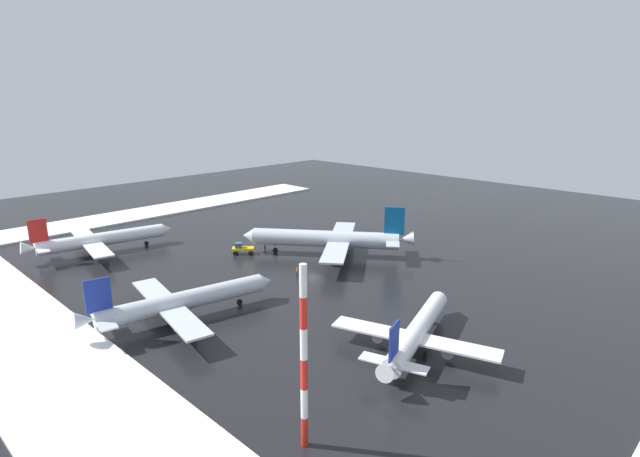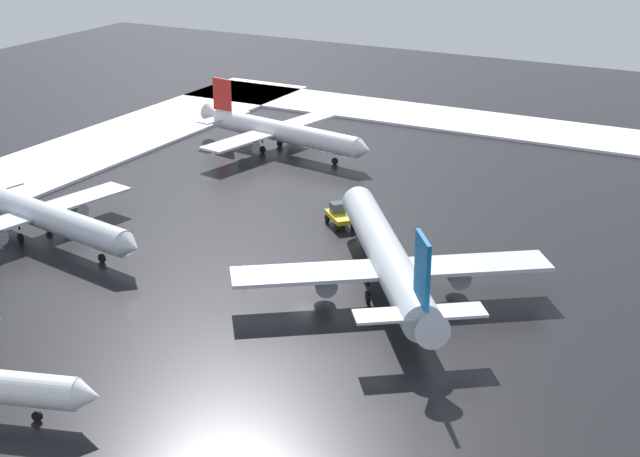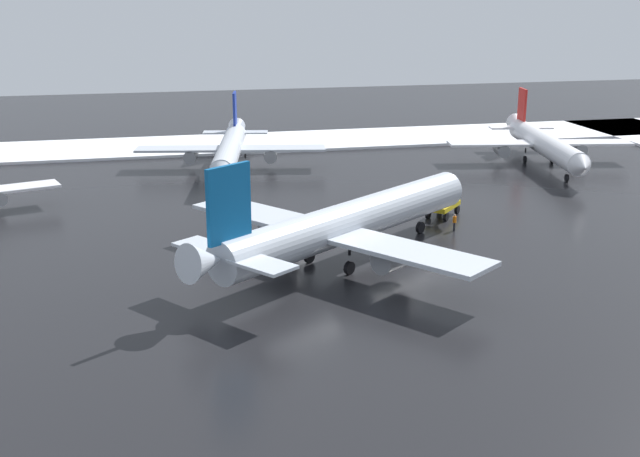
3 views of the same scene
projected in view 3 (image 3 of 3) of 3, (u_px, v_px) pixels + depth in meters
ground_plane at (299, 239)px, 77.10m from camera, size 240.00×240.00×0.00m
snow_bank_far at (236, 143)px, 123.77m from camera, size 152.00×16.00×0.41m
airplane_foreground_jet at (345, 223)px, 69.59m from camera, size 31.41×27.30×10.91m
airplane_parked_portside at (230, 149)px, 104.72m from camera, size 25.37×30.34×9.05m
airplane_distant_tail at (544, 144)px, 108.55m from camera, size 25.48×30.49×9.09m
pushback_tug at (444, 204)px, 84.78m from camera, size 4.74×4.87×2.50m
ground_crew_mid_apron at (455, 221)px, 79.51m from camera, size 0.36×0.36×1.71m
ground_crew_near_tug at (270, 214)px, 82.01m from camera, size 0.36×0.36×1.71m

